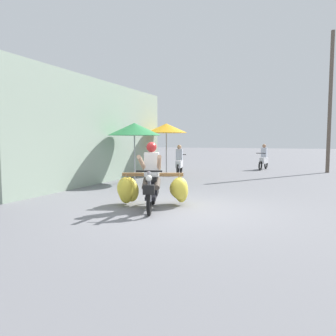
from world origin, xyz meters
The scene contains 8 objects.
ground_plane centered at (0.00, 0.00, 0.00)m, with size 120.00×120.00×0.00m, color slate.
motorbike_main_loaded centered at (-0.93, 0.21, 0.49)m, with size 1.86×1.97×1.58m.
motorbike_distant_ahead_left centered at (0.45, 11.65, 0.57)m, with size 0.53×1.61×1.40m.
motorbike_distant_ahead_right centered at (-2.90, 7.41, 0.57)m, with size 0.60×1.60×1.40m.
shopfront_building centered at (-6.87, 3.70, 1.92)m, with size 4.74×9.51×3.85m.
market_umbrella_near_shop centered at (-3.62, 7.54, 2.19)m, with size 2.00×2.00×2.41m.
market_umbrella_further_along centered at (-3.45, 4.05, 2.03)m, with size 2.03×2.03×2.27m.
utility_pole centered at (3.59, 11.15, 3.45)m, with size 0.18×0.18×6.90m, color brown.
Camera 1 is at (2.52, -6.94, 1.62)m, focal length 35.02 mm.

